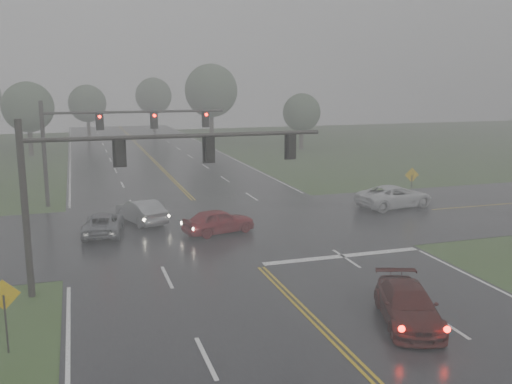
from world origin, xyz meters
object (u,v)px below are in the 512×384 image
object	(u,v)px
signal_gantry_near	(123,169)
signal_gantry_far	(102,131)
sedan_red	(219,233)
pickup_white	(394,207)
sedan_silver	(141,223)
car_grey	(104,234)
sedan_maroon	(407,323)

from	to	relation	value
signal_gantry_near	signal_gantry_far	distance (m)	17.72
signal_gantry_near	sedan_red	bearing A→B (deg)	50.77
signal_gantry_near	pickup_white	bearing A→B (deg)	27.67
sedan_silver	car_grey	xyz separation A→B (m)	(-2.38, -2.02, 0.00)
sedan_silver	signal_gantry_near	size ratio (longest dim) A/B	0.35
pickup_white	signal_gantry_near	world-z (taller)	signal_gantry_near
sedan_red	car_grey	world-z (taller)	sedan_red
sedan_red	pickup_white	xyz separation A→B (m)	(13.41, 2.95, 0.00)
car_grey	signal_gantry_far	xyz separation A→B (m)	(0.60, 8.73, 5.19)
sedan_silver	signal_gantry_near	xyz separation A→B (m)	(-1.80, -11.01, 5.14)
car_grey	signal_gantry_near	size ratio (longest dim) A/B	0.35
sedan_maroon	car_grey	world-z (taller)	sedan_maroon
sedan_maroon	sedan_silver	xyz separation A→B (m)	(-7.66, 18.08, 0.00)
car_grey	sedan_maroon	bearing A→B (deg)	130.93
car_grey	sedan_silver	bearing A→B (deg)	-130.72
car_grey	sedan_red	bearing A→B (deg)	172.90
car_grey	signal_gantry_far	bearing A→B (deg)	-85.03
signal_gantry_far	sedan_red	bearing A→B (deg)	-61.20
sedan_red	pickup_white	size ratio (longest dim) A/B	0.77
pickup_white	signal_gantry_near	size ratio (longest dim) A/B	0.43
sedan_maroon	signal_gantry_far	xyz separation A→B (m)	(-9.43, 24.78, 5.19)
car_grey	signal_gantry_far	size ratio (longest dim) A/B	0.35
sedan_silver	car_grey	bearing A→B (deg)	21.26
sedan_silver	pickup_white	distance (m)	17.47
pickup_white	signal_gantry_far	distance (m)	21.32
sedan_silver	signal_gantry_far	bearing A→B (deg)	-94.29
sedan_silver	signal_gantry_far	distance (m)	8.67
sedan_maroon	signal_gantry_near	xyz separation A→B (m)	(-9.46, 7.07, 5.14)
sedan_silver	car_grey	size ratio (longest dim) A/B	0.99
sedan_silver	signal_gantry_near	distance (m)	12.28
signal_gantry_near	sedan_silver	bearing A→B (deg)	80.71
signal_gantry_far	pickup_white	bearing A→B (deg)	-21.63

